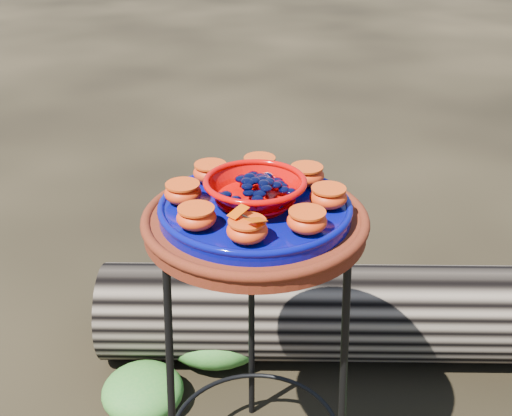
{
  "coord_description": "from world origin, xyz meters",
  "views": [
    {
      "loc": [
        -0.05,
        -1.11,
        1.32
      ],
      "look_at": [
        0.0,
        0.0,
        0.75
      ],
      "focal_mm": 45.0,
      "sensor_mm": 36.0,
      "label": 1
    }
  ],
  "objects_px": {
    "plant_stand": "(255,368)",
    "driftwood_log": "(361,313)",
    "red_bowl": "(255,192)",
    "cobalt_plate": "(255,210)",
    "terracotta_saucer": "(255,224)"
  },
  "relations": [
    {
      "from": "terracotta_saucer",
      "to": "driftwood_log",
      "type": "bearing_deg",
      "value": 53.25
    },
    {
      "from": "plant_stand",
      "to": "driftwood_log",
      "type": "relative_size",
      "value": 0.45
    },
    {
      "from": "cobalt_plate",
      "to": "plant_stand",
      "type": "bearing_deg",
      "value": 0.0
    },
    {
      "from": "plant_stand",
      "to": "red_bowl",
      "type": "bearing_deg",
      "value": 0.0
    },
    {
      "from": "red_bowl",
      "to": "cobalt_plate",
      "type": "bearing_deg",
      "value": 0.0
    },
    {
      "from": "plant_stand",
      "to": "terracotta_saucer",
      "type": "xyz_separation_m",
      "value": [
        0.0,
        0.0,
        0.37
      ]
    },
    {
      "from": "cobalt_plate",
      "to": "driftwood_log",
      "type": "height_order",
      "value": "cobalt_plate"
    },
    {
      "from": "red_bowl",
      "to": "terracotta_saucer",
      "type": "bearing_deg",
      "value": 0.0
    },
    {
      "from": "terracotta_saucer",
      "to": "cobalt_plate",
      "type": "bearing_deg",
      "value": 0.0
    },
    {
      "from": "plant_stand",
      "to": "driftwood_log",
      "type": "bearing_deg",
      "value": 53.25
    },
    {
      "from": "cobalt_plate",
      "to": "red_bowl",
      "type": "relative_size",
      "value": 2.0
    },
    {
      "from": "terracotta_saucer",
      "to": "red_bowl",
      "type": "bearing_deg",
      "value": 0.0
    },
    {
      "from": "red_bowl",
      "to": "driftwood_log",
      "type": "distance_m",
      "value": 0.86
    },
    {
      "from": "terracotta_saucer",
      "to": "cobalt_plate",
      "type": "height_order",
      "value": "cobalt_plate"
    },
    {
      "from": "terracotta_saucer",
      "to": "red_bowl",
      "type": "height_order",
      "value": "red_bowl"
    }
  ]
}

